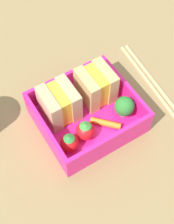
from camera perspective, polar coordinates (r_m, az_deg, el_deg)
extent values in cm
cube|color=olive|center=(53.68, 0.00, -2.12)|extent=(120.00, 120.00, 2.00)
cube|color=#F41F8A|center=(52.30, 0.00, -1.23)|extent=(15.54, 14.25, 1.20)
cube|color=#F41F8A|center=(53.58, -3.85, 5.55)|extent=(15.54, 0.60, 4.02)
cube|color=#F41F8A|center=(47.34, 4.36, -5.62)|extent=(15.54, 0.60, 4.02)
cube|color=#F41F8A|center=(48.51, -7.55, -3.58)|extent=(0.60, 13.05, 4.02)
cube|color=#F41F8A|center=(52.70, 6.95, 3.89)|extent=(0.60, 13.05, 4.02)
cube|color=tan|center=(49.40, -6.86, 0.62)|extent=(1.77, 5.60, 6.07)
cube|color=yellow|center=(49.75, -5.07, 1.52)|extent=(1.77, 5.16, 5.59)
cube|color=tan|center=(50.16, -3.31, 2.40)|extent=(1.77, 5.60, 6.07)
cube|color=tan|center=(51.10, -0.05, 4.01)|extent=(1.77, 5.60, 6.07)
cube|color=yellow|center=(51.67, 1.62, 4.84)|extent=(1.77, 5.16, 5.59)
cube|color=tan|center=(52.30, 3.26, 5.64)|extent=(1.77, 5.60, 6.07)
sphere|color=red|center=(47.91, -3.21, -5.67)|extent=(2.86, 2.86, 2.86)
cone|color=#2F853A|center=(46.37, -3.31, -4.70)|extent=(1.72, 1.72, 0.60)
sphere|color=red|center=(48.73, -0.29, -3.47)|extent=(3.00, 3.00, 3.00)
cone|color=#3B8F39|center=(47.16, -0.30, -2.41)|extent=(1.80, 1.80, 0.60)
cylinder|color=orange|center=(50.66, 3.41, -2.05)|extent=(4.18, 4.34, 1.03)
cylinder|color=#8CC36E|center=(51.87, 6.67, -0.05)|extent=(1.08, 1.08, 1.27)
sphere|color=#2E7B32|center=(50.37, 6.87, 1.04)|extent=(3.31, 3.31, 3.31)
cylinder|color=tan|center=(58.53, 10.94, 5.95)|extent=(2.32, 18.15, 0.70)
cylinder|color=tan|center=(58.97, 11.74, 6.27)|extent=(2.32, 18.15, 0.70)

